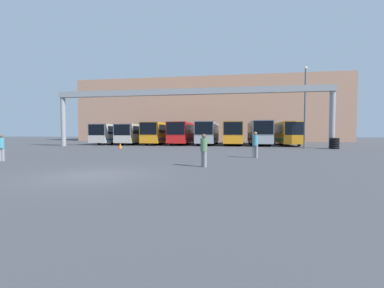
% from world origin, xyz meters
% --- Properties ---
extents(ground_plane, '(200.00, 200.00, 0.00)m').
position_xyz_m(ground_plane, '(0.00, 0.00, 0.00)').
color(ground_plane, '#47474C').
extents(building_backdrop, '(56.65, 12.00, 13.32)m').
position_xyz_m(building_backdrop, '(0.00, 48.53, 6.66)').
color(building_backdrop, tan).
rests_on(building_backdrop, ground).
extents(overhead_gantry, '(33.52, 0.80, 7.05)m').
position_xyz_m(overhead_gantry, '(0.00, 21.09, 6.01)').
color(overhead_gantry, gray).
rests_on(overhead_gantry, ground).
extents(bus_slot_0, '(2.56, 12.33, 3.01)m').
position_xyz_m(bus_slot_0, '(-13.02, 29.37, 1.74)').
color(bus_slot_0, beige).
rests_on(bus_slot_0, ground).
extents(bus_slot_1, '(2.54, 11.28, 2.99)m').
position_xyz_m(bus_slot_1, '(-9.30, 28.84, 1.73)').
color(bus_slot_1, beige).
rests_on(bus_slot_1, ground).
extents(bus_slot_2, '(2.55, 11.62, 3.22)m').
position_xyz_m(bus_slot_2, '(-5.58, 29.01, 1.86)').
color(bus_slot_2, orange).
rests_on(bus_slot_2, ground).
extents(bus_slot_3, '(2.63, 10.83, 3.23)m').
position_xyz_m(bus_slot_3, '(-1.86, 28.61, 1.86)').
color(bus_slot_3, red).
rests_on(bus_slot_3, ground).
extents(bus_slot_4, '(2.54, 12.08, 3.26)m').
position_xyz_m(bus_slot_4, '(1.86, 29.24, 1.88)').
color(bus_slot_4, '#999EA5').
rests_on(bus_slot_4, ground).
extents(bus_slot_5, '(2.55, 12.48, 3.21)m').
position_xyz_m(bus_slot_5, '(5.58, 29.44, 1.85)').
color(bus_slot_5, orange).
rests_on(bus_slot_5, ground).
extents(bus_slot_6, '(2.61, 11.79, 3.33)m').
position_xyz_m(bus_slot_6, '(9.30, 29.09, 1.92)').
color(bus_slot_6, '#999EA5').
rests_on(bus_slot_6, ground).
extents(bus_slot_7, '(2.55, 11.26, 3.18)m').
position_xyz_m(bus_slot_7, '(13.02, 28.83, 1.83)').
color(bus_slot_7, orange).
rests_on(bus_slot_7, ground).
extents(pedestrian_mid_right, '(0.38, 0.38, 1.81)m').
position_xyz_m(pedestrian_mid_right, '(7.13, 8.59, 0.96)').
color(pedestrian_mid_right, gray).
rests_on(pedestrian_mid_right, ground).
extents(pedestrian_mid_left, '(0.34, 0.34, 1.65)m').
position_xyz_m(pedestrian_mid_left, '(-8.46, 4.10, 0.88)').
color(pedestrian_mid_left, gray).
rests_on(pedestrian_mid_left, ground).
extents(pedestrian_near_left, '(0.35, 0.35, 1.68)m').
position_xyz_m(pedestrian_near_left, '(4.16, 3.36, 0.89)').
color(pedestrian_near_left, gray).
rests_on(pedestrian_near_left, ground).
extents(traffic_cone, '(0.42, 0.42, 0.60)m').
position_xyz_m(traffic_cone, '(-7.04, 17.81, 0.30)').
color(traffic_cone, orange).
rests_on(traffic_cone, ground).
extents(tire_stack, '(1.04, 1.04, 1.20)m').
position_xyz_m(tire_stack, '(16.50, 20.40, 0.60)').
color(tire_stack, black).
rests_on(tire_stack, ground).
extents(lamp_post, '(0.36, 0.36, 9.11)m').
position_xyz_m(lamp_post, '(13.52, 20.81, 4.92)').
color(lamp_post, '#595B60').
rests_on(lamp_post, ground).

